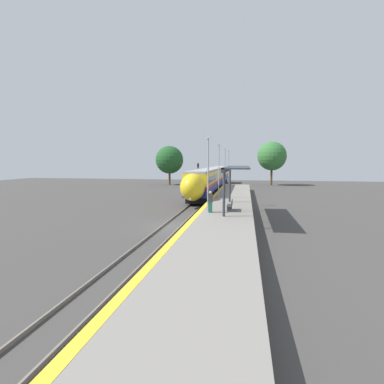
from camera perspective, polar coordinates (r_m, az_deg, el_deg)
name	(u,v)px	position (r m, az deg, el deg)	size (l,w,h in m)	color
ground_plane	(172,227)	(23.81, -3.80, -6.60)	(120.00, 120.00, 0.00)	#423F3D
rail_left	(163,225)	(23.97, -5.48, -6.34)	(0.08, 90.00, 0.15)	slate
rail_right	(181,226)	(23.63, -2.10, -6.50)	(0.08, 90.00, 0.15)	slate
train	(213,178)	(52.51, 4.04, 2.74)	(2.78, 44.56, 3.99)	black
platform_right	(223,222)	(23.08, 5.93, -5.76)	(4.52, 64.00, 1.00)	gray
platform_bench	(231,205)	(25.47, 7.35, -2.45)	(0.44, 1.78, 0.89)	#2D333D
person_waiting	(210,201)	(24.19, 3.54, -1.79)	(0.36, 0.23, 1.77)	#1E604C
railway_signal	(198,175)	(48.17, 1.16, 3.22)	(0.28, 0.28, 4.81)	#59595E
lamppost_near	(208,169)	(24.50, 3.09, 4.40)	(0.36, 0.20, 6.23)	#9E9EA3
lamppost_mid	(219,167)	(34.12, 5.12, 4.79)	(0.36, 0.20, 6.23)	#9E9EA3
lamppost_far	(225,166)	(43.76, 6.26, 5.01)	(0.36, 0.20, 6.23)	#9E9EA3
lamppost_farthest	(229,165)	(53.42, 6.99, 5.15)	(0.36, 0.20, 6.23)	#9E9EA3
station_canopy	(234,169)	(26.48, 8.04, 4.29)	(2.02, 11.17, 3.69)	#333842
background_tree_left	(169,160)	(66.03, -4.32, 6.12)	(6.06, 6.06, 8.48)	brown
background_tree_right	(272,156)	(66.52, 14.99, 6.62)	(6.13, 6.13, 9.31)	brown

